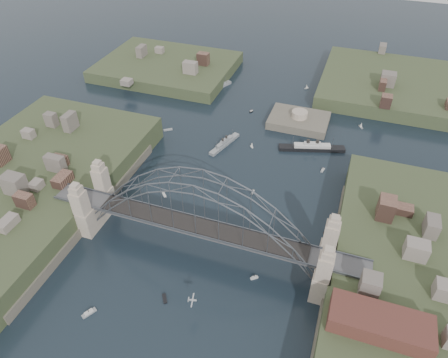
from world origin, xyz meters
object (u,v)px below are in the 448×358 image
(wharf_shed, at_px, (380,323))
(fort_island, at_px, (298,125))
(naval_cruiser_far, at_px, (218,87))
(naval_cruiser_near, at_px, (225,144))
(bridge, at_px, (200,216))
(ocean_liner, at_px, (312,148))

(wharf_shed, bearing_deg, fort_island, 110.85)
(naval_cruiser_far, bearing_deg, naval_cruiser_near, -66.99)
(bridge, xyz_separation_m, wharf_shed, (44.00, -14.00, -2.32))
(bridge, xyz_separation_m, fort_island, (12.00, 70.00, -12.66))
(naval_cruiser_near, bearing_deg, ocean_liner, 14.14)
(bridge, bearing_deg, wharf_shed, -17.65)
(naval_cruiser_far, bearing_deg, wharf_shed, -54.92)
(wharf_shed, height_order, naval_cruiser_far, wharf_shed)
(wharf_shed, bearing_deg, naval_cruiser_near, 131.43)
(wharf_shed, height_order, ocean_liner, wharf_shed)
(wharf_shed, relative_size, naval_cruiser_near, 1.29)
(naval_cruiser_far, distance_m, ocean_liner, 56.65)
(ocean_liner, bearing_deg, bridge, -109.87)
(bridge, xyz_separation_m, naval_cruiser_near, (-9.99, 47.18, -11.60))
(fort_island, distance_m, wharf_shed, 90.48)
(bridge, distance_m, fort_island, 72.14)
(fort_island, distance_m, ocean_liner, 17.22)
(naval_cruiser_near, xyz_separation_m, naval_cruiser_far, (-16.86, 39.70, 0.06))
(wharf_shed, relative_size, naval_cruiser_far, 1.38)
(fort_island, bearing_deg, naval_cruiser_far, 156.51)
(naval_cruiser_far, height_order, ocean_liner, ocean_liner)
(naval_cruiser_far, bearing_deg, fort_island, -23.49)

